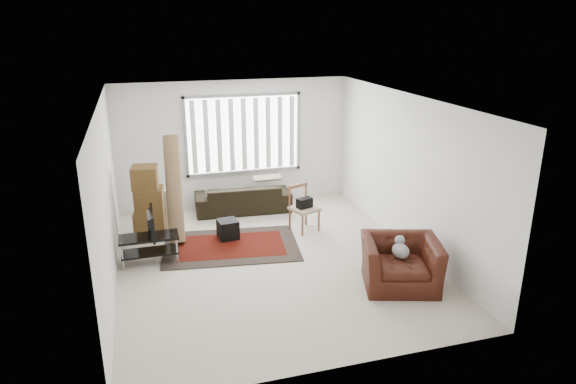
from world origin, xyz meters
The scene contains 11 objects.
room centered at (0.03, 0.51, 1.76)m, with size 6.00×6.02×2.71m.
persian_rug centered at (-0.54, 0.71, 0.01)m, with size 2.57×1.89×0.02m.
tv_stand centered at (-1.95, 0.47, 0.35)m, with size 0.96×0.43×0.48m.
tv centered at (-1.95, 0.47, 0.70)m, with size 0.78×0.10×0.45m, color black.
subwoofer centered at (-0.53, 1.07, 0.20)m, with size 0.35×0.35×0.35m, color black.
moving_boxes centered at (-1.90, 1.61, 0.63)m, with size 0.62×0.57×1.36m.
white_flatpack centered at (-1.78, 1.93, 0.39)m, with size 0.61×0.09×0.78m, color silver.
rolled_rug centered at (-1.43, 1.39, 0.96)m, with size 0.29×0.29×1.94m, color brown.
sofa centered at (0.05, 2.45, 0.38)m, with size 2.00×0.86×0.77m, color black.
side_chair centered at (0.95, 1.08, 0.49)m, with size 0.60×0.60×0.88m.
armchair centered at (1.69, -1.41, 0.42)m, with size 1.38×1.29×0.84m.
Camera 1 is at (-1.95, -7.67, 3.87)m, focal length 32.00 mm.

